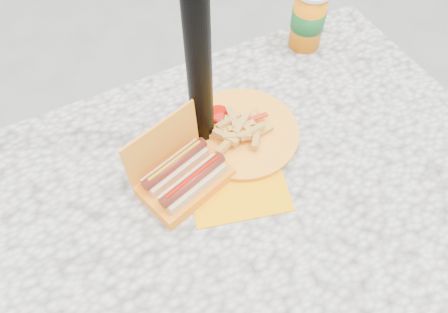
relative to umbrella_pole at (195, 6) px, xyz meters
name	(u,v)px	position (x,y,z in m)	size (l,w,h in m)	color
ground	(232,299)	(0.00, -0.16, -1.10)	(60.00, 60.00, 0.00)	slate
picnic_table	(236,214)	(0.00, -0.16, -0.46)	(1.20, 0.80, 0.75)	beige
umbrella_pole	(195,6)	(0.00, 0.00, 0.00)	(0.05, 0.05, 2.20)	black
hotdog_box	(183,176)	(-0.09, -0.10, -0.32)	(0.21, 0.17, 0.15)	orange
fries_plate	(240,135)	(0.07, -0.04, -0.34)	(0.32, 0.35, 0.05)	#FFA500
soda_cup	(308,18)	(0.38, 0.16, -0.27)	(0.09, 0.09, 0.17)	orange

